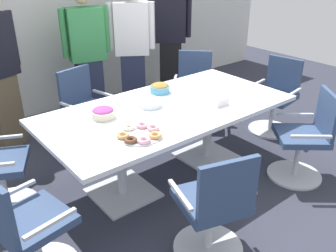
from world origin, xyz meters
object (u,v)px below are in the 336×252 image
snack_bowl_pretzels (160,88)px  snack_bowl_candy_mix (103,113)px  conference_table (168,119)px  donut_platter (140,134)px  office_chair_3 (275,100)px  plate_stack (150,104)px  office_chair_0 (26,232)px  person_standing_1 (87,54)px  person_standing_2 (132,48)px  office_chair_1 (214,211)px  person_standing_3 (170,36)px  office_chair_2 (305,141)px  office_chair_4 (194,91)px  office_chair_5 (87,113)px  napkin_pile (217,101)px

snack_bowl_pretzels → snack_bowl_candy_mix: size_ratio=0.96×
conference_table → snack_bowl_candy_mix: bearing=163.5°
snack_bowl_candy_mix → donut_platter: bearing=-84.7°
office_chair_3 → snack_bowl_candy_mix: size_ratio=4.25×
office_chair_3 → plate_stack: 1.87m
office_chair_0 → person_standing_1: person_standing_1 is taller
person_standing_2 → snack_bowl_pretzels: person_standing_2 is taller
snack_bowl_pretzels → conference_table: bearing=-117.0°
office_chair_1 → person_standing_3: bearing=73.0°
office_chair_2 → office_chair_3: same height
plate_stack → office_chair_2: bearing=-40.9°
office_chair_2 → donut_platter: 1.71m
office_chair_4 → snack_bowl_pretzels: size_ratio=4.44×
office_chair_1 → plate_stack: (0.31, 1.19, 0.37)m
person_standing_1 → donut_platter: 2.13m
person_standing_1 → person_standing_3: person_standing_3 is taller
office_chair_0 → person_standing_2: bearing=122.0°
office_chair_3 → donut_platter: size_ratio=2.42×
office_chair_1 → office_chair_5: size_ratio=1.00×
office_chair_3 → plate_stack: office_chair_3 is taller
donut_platter → office_chair_3: bearing=7.3°
office_chair_2 → donut_platter: bearing=110.5°
office_chair_4 → office_chair_0: bearing=71.5°
office_chair_0 → snack_bowl_candy_mix: (0.97, 0.61, 0.39)m
office_chair_1 → office_chair_2: same height
office_chair_4 → donut_platter: 2.06m
office_chair_3 → plate_stack: bearing=76.3°
person_standing_2 → snack_bowl_pretzels: (-0.46, -1.19, -0.12)m
office_chair_3 → office_chair_4: bearing=25.2°
donut_platter → office_chair_1: bearing=-81.5°
person_standing_2 → snack_bowl_pretzels: 1.28m
office_chair_4 → conference_table: bearing=83.1°
office_chair_0 → office_chair_5: bearing=130.8°
snack_bowl_candy_mix → office_chair_2: bearing=-33.0°
office_chair_1 → snack_bowl_candy_mix: 1.31m
office_chair_4 → person_standing_3: size_ratio=0.51×
office_chair_2 → office_chair_1: bearing=137.3°
conference_table → napkin_pile: (0.42, -0.24, 0.16)m
conference_table → office_chair_4: 1.41m
office_chair_1 → person_standing_1: (0.51, 2.78, 0.49)m
napkin_pile → person_standing_2: bearing=82.9°
conference_table → office_chair_0: office_chair_0 is taller
person_standing_1 → snack_bowl_candy_mix: 1.68m
napkin_pile → person_standing_3: bearing=62.5°
office_chair_1 → donut_platter: office_chair_1 is taller
office_chair_0 → snack_bowl_pretzels: 1.96m
office_chair_1 → office_chair_4: bearing=67.7°
person_standing_1 → person_standing_2: size_ratio=0.98×
person_standing_3 → donut_platter: 2.86m
conference_table → snack_bowl_pretzels: (0.18, 0.36, 0.18)m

